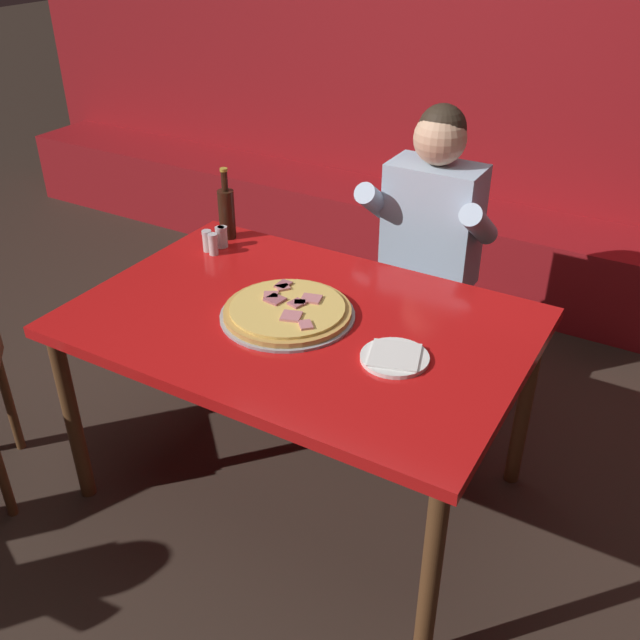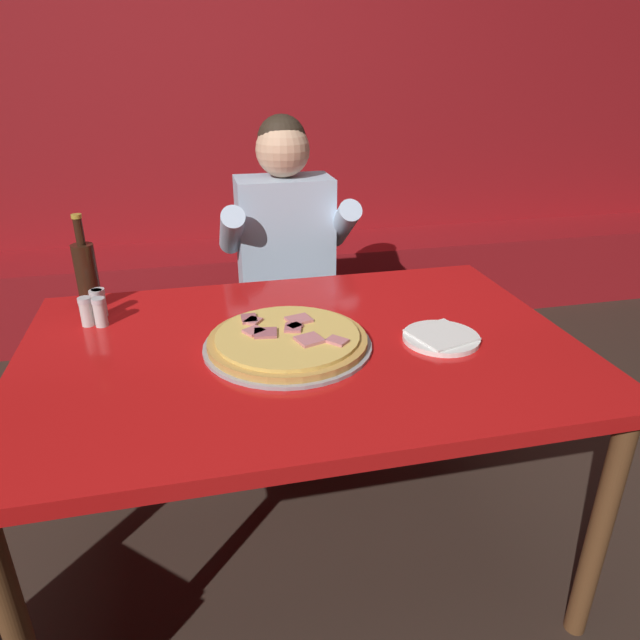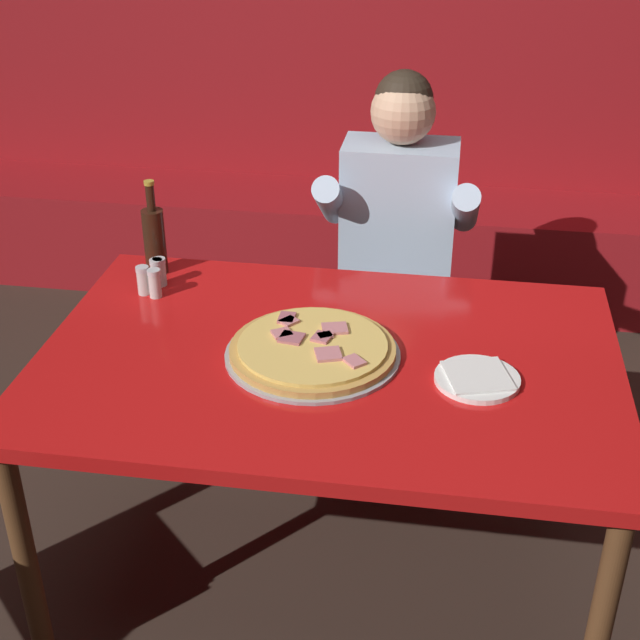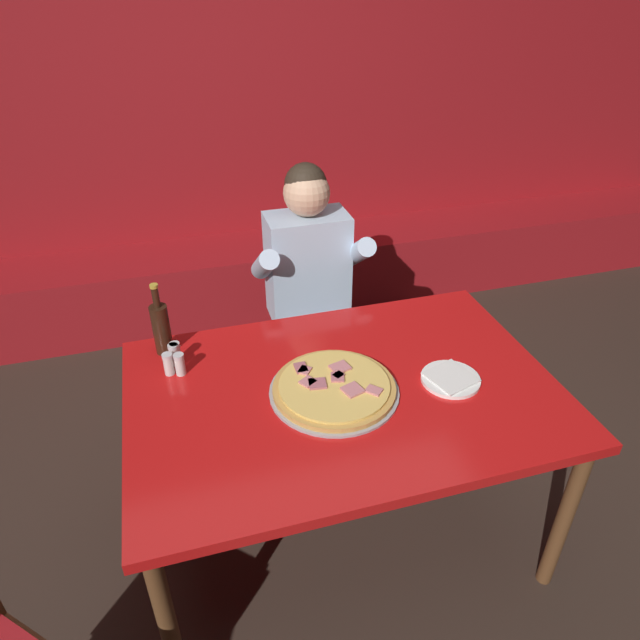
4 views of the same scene
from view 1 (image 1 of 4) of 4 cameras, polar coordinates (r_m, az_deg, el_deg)
ground_plane at (r=2.83m, az=-1.42°, el=-13.05°), size 24.00×24.00×0.00m
booth_wall_panel at (r=4.17m, az=14.85°, el=15.99°), size 6.80×0.16×1.90m
booth_bench at (r=4.12m, az=12.19°, el=5.42°), size 6.46×0.48×0.46m
main_dining_table at (r=2.40m, az=-1.63°, el=-1.22°), size 1.49×1.01×0.76m
pizza at (r=2.37m, az=-2.61°, el=0.70°), size 0.45×0.45×0.05m
plate_white_paper at (r=2.16m, az=5.99°, el=-2.98°), size 0.21×0.21×0.02m
beer_bottle at (r=2.91m, az=-7.48°, el=8.57°), size 0.07×0.07×0.29m
shaker_red_pepper_flakes at (r=2.86m, az=-7.77°, el=6.54°), size 0.04×0.04×0.09m
shaker_oregano at (r=2.86m, az=-7.98°, el=6.50°), size 0.04×0.04×0.09m
shaker_parmesan at (r=2.80m, az=-8.54°, el=5.94°), size 0.04×0.04×0.09m
shaker_black_pepper at (r=2.83m, az=-9.01°, el=6.19°), size 0.04×0.04×0.09m
diner_seated_blue_shirt at (r=2.98m, az=8.25°, el=5.66°), size 0.53×0.53×1.27m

